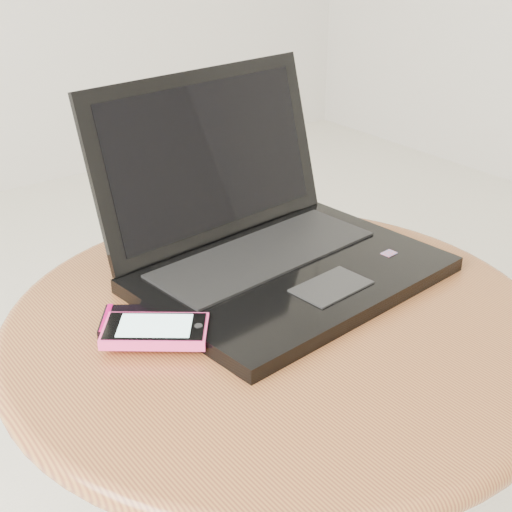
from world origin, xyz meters
TOP-DOWN VIEW (x-y plane):
  - table at (0.02, -0.09)m, footprint 0.70×0.70m
  - laptop at (0.08, 0.02)m, footprint 0.43×0.38m
  - phone_black at (-0.12, -0.02)m, footprint 0.14×0.12m
  - phone_pink at (-0.14, -0.06)m, footprint 0.14×0.13m

SIDE VIEW (x-z plane):
  - table at x=0.02m, z-range 0.16..0.71m
  - phone_black at x=-0.12m, z-range 0.55..0.57m
  - phone_pink at x=-0.14m, z-range 0.56..0.58m
  - laptop at x=0.08m, z-range 0.47..0.73m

